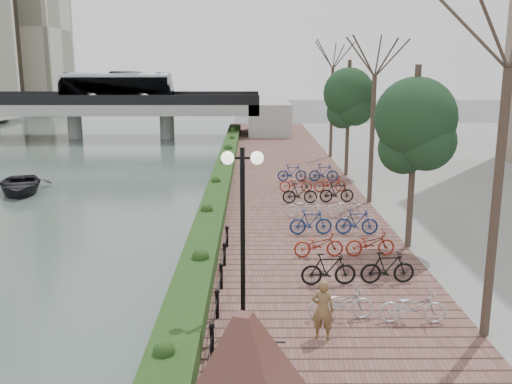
{
  "coord_description": "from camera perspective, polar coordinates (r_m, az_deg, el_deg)",
  "views": [
    {
      "loc": [
        2.31,
        -10.85,
        6.94
      ],
      "look_at": [
        2.47,
        11.48,
        2.0
      ],
      "focal_mm": 40.0,
      "sensor_mm": 36.0,
      "label": 1
    }
  ],
  "objects": [
    {
      "name": "boat",
      "position": [
        34.33,
        -22.56,
        0.7
      ],
      "size": [
        4.59,
        5.44,
        0.96
      ],
      "primitive_type": "imported",
      "rotation": [
        0.0,
        0.0,
        0.31
      ],
      "color": "black",
      "rests_on": "river_water"
    },
    {
      "name": "promenade",
      "position": [
        29.18,
        2.92,
        -0.8
      ],
      "size": [
        8.0,
        75.0,
        0.5
      ],
      "primitive_type": "cube",
      "color": "brown",
      "rests_on": "ground"
    },
    {
      "name": "chain_fence",
      "position": [
        14.25,
        -4.14,
        -12.86
      ],
      "size": [
        0.1,
        14.1,
        0.7
      ],
      "color": "black",
      "rests_on": "promenade"
    },
    {
      "name": "pedestrian",
      "position": [
        14.0,
        6.69,
        -11.59
      ],
      "size": [
        0.62,
        0.47,
        1.5
      ],
      "primitive_type": "imported",
      "rotation": [
        0.0,
        0.0,
        2.91
      ],
      "color": "brown",
      "rests_on": "promenade"
    },
    {
      "name": "street_trees",
      "position": [
        24.43,
        13.1,
        4.5
      ],
      "size": [
        3.2,
        37.12,
        6.8
      ],
      "color": "#33281E",
      "rests_on": "promenade"
    },
    {
      "name": "hedge",
      "position": [
        31.5,
        -3.52,
        1.21
      ],
      "size": [
        1.1,
        56.0,
        0.6
      ],
      "primitive_type": "cube",
      "color": "#153312",
      "rests_on": "promenade"
    },
    {
      "name": "lamppost",
      "position": [
        13.72,
        -1.36,
        -0.69
      ],
      "size": [
        1.02,
        0.32,
        4.56
      ],
      "color": "black",
      "rests_on": "promenade"
    },
    {
      "name": "bridge",
      "position": [
        58.32,
        -16.95,
        8.43
      ],
      "size": [
        36.0,
        10.77,
        6.5
      ],
      "color": "#A5A5A0",
      "rests_on": "ground"
    },
    {
      "name": "bicycle_parking",
      "position": [
        23.64,
        7.36,
        -2.25
      ],
      "size": [
        2.4,
        19.89,
        1.0
      ],
      "color": "silver",
      "rests_on": "promenade"
    }
  ]
}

